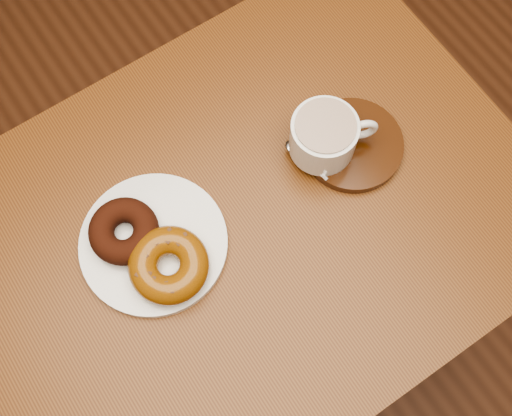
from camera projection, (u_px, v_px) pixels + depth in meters
ground at (337, 288)px, 1.75m from camera, size 6.00×6.00×0.00m
cafe_table at (246, 245)px, 1.08m from camera, size 0.89×0.67×0.82m
donut_plate at (154, 244)px, 0.93m from camera, size 0.24×0.24×0.01m
donut_cinnamon at (124, 231)px, 0.91m from camera, size 0.12×0.12×0.04m
donut_caramel at (169, 265)px, 0.89m from camera, size 0.14×0.14×0.04m
saucer at (352, 145)px, 0.99m from camera, size 0.17×0.17×0.02m
coffee_cup at (325, 136)px, 0.94m from camera, size 0.13×0.10×0.07m
teaspoon at (296, 151)px, 0.97m from camera, size 0.02×0.09×0.01m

